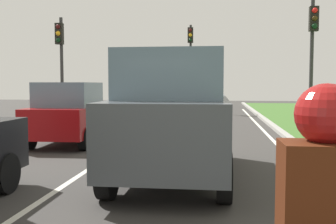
{
  "coord_description": "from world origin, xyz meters",
  "views": [
    {
      "loc": [
        1.9,
        2.43,
        1.74
      ],
      "look_at": [
        0.95,
        9.93,
        1.2
      ],
      "focal_mm": 42.28,
      "sensor_mm": 36.0,
      "label": 1
    }
  ],
  "objects_px": {
    "traffic_light_near_right": "(313,42)",
    "traffic_light_overhead_left": "(60,52)",
    "car_suv_ahead": "(175,115)",
    "car_hatchback_far": "(72,113)",
    "traffic_light_far_median": "(190,53)",
    "rider_person": "(324,205)"
  },
  "relations": [
    {
      "from": "traffic_light_near_right",
      "to": "traffic_light_overhead_left",
      "type": "relative_size",
      "value": 1.08
    },
    {
      "from": "car_suv_ahead",
      "to": "car_hatchback_far",
      "type": "bearing_deg",
      "value": 131.56
    },
    {
      "from": "car_hatchback_far",
      "to": "traffic_light_far_median",
      "type": "height_order",
      "value": "traffic_light_far_median"
    },
    {
      "from": "car_suv_ahead",
      "to": "traffic_light_overhead_left",
      "type": "height_order",
      "value": "traffic_light_overhead_left"
    },
    {
      "from": "car_hatchback_far",
      "to": "traffic_light_far_median",
      "type": "relative_size",
      "value": 0.71
    },
    {
      "from": "traffic_light_far_median",
      "to": "traffic_light_near_right",
      "type": "bearing_deg",
      "value": -58.69
    },
    {
      "from": "car_hatchback_far",
      "to": "rider_person",
      "type": "relative_size",
      "value": 3.22
    },
    {
      "from": "car_suv_ahead",
      "to": "traffic_light_far_median",
      "type": "xyz_separation_m",
      "value": [
        -0.88,
        16.62,
        2.42
      ]
    },
    {
      "from": "car_hatchback_far",
      "to": "car_suv_ahead",
      "type": "bearing_deg",
      "value": -49.91
    },
    {
      "from": "traffic_light_near_right",
      "to": "traffic_light_overhead_left",
      "type": "distance_m",
      "value": 10.34
    },
    {
      "from": "car_hatchback_far",
      "to": "traffic_light_near_right",
      "type": "height_order",
      "value": "traffic_light_near_right"
    },
    {
      "from": "rider_person",
      "to": "traffic_light_overhead_left",
      "type": "distance_m",
      "value": 16.54
    },
    {
      "from": "traffic_light_near_right",
      "to": "traffic_light_far_median",
      "type": "relative_size",
      "value": 0.95
    },
    {
      "from": "traffic_light_far_median",
      "to": "car_hatchback_far",
      "type": "bearing_deg",
      "value": -101.46
    },
    {
      "from": "car_suv_ahead",
      "to": "traffic_light_overhead_left",
      "type": "relative_size",
      "value": 0.98
    },
    {
      "from": "rider_person",
      "to": "traffic_light_near_right",
      "type": "relative_size",
      "value": 0.23
    },
    {
      "from": "rider_person",
      "to": "traffic_light_far_median",
      "type": "xyz_separation_m",
      "value": [
        -2.14,
        22.0,
        2.39
      ]
    },
    {
      "from": "car_suv_ahead",
      "to": "rider_person",
      "type": "relative_size",
      "value": 3.87
    },
    {
      "from": "rider_person",
      "to": "traffic_light_far_median",
      "type": "height_order",
      "value": "traffic_light_far_median"
    },
    {
      "from": "rider_person",
      "to": "traffic_light_overhead_left",
      "type": "bearing_deg",
      "value": 115.5
    },
    {
      "from": "traffic_light_overhead_left",
      "to": "traffic_light_far_median",
      "type": "distance_m",
      "value": 8.92
    },
    {
      "from": "rider_person",
      "to": "traffic_light_near_right",
      "type": "bearing_deg",
      "value": 76.74
    }
  ]
}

